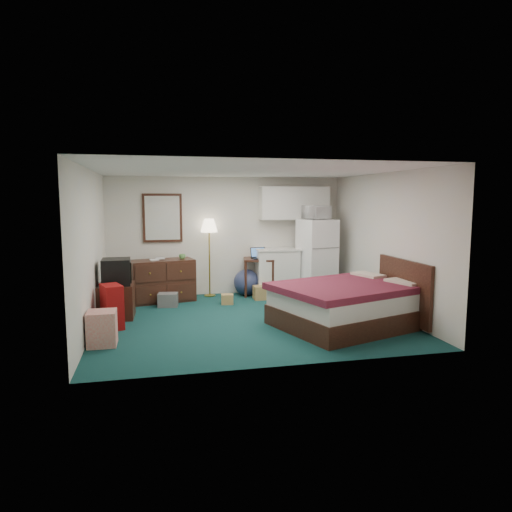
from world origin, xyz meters
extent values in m
cube|color=#0D3635|center=(0.00, 0.00, 0.00)|extent=(5.00, 4.50, 0.01)
cube|color=silver|center=(0.00, 0.00, 2.50)|extent=(5.00, 4.50, 0.01)
cube|color=silver|center=(0.00, 2.25, 1.25)|extent=(5.00, 0.01, 2.50)
cube|color=silver|center=(0.00, -2.25, 1.25)|extent=(5.00, 0.01, 2.50)
cube|color=silver|center=(-2.50, 0.00, 1.25)|extent=(0.01, 4.50, 2.50)
cube|color=silver|center=(2.50, 0.00, 1.25)|extent=(0.01, 4.50, 2.50)
sphere|color=navy|center=(0.37, 1.96, 0.28)|extent=(0.64, 0.64, 0.55)
imported|color=white|center=(1.77, 1.56, 1.79)|extent=(0.56, 0.36, 0.35)
imported|color=#A18344|center=(-1.63, 1.68, 0.96)|extent=(0.18, 0.03, 0.24)
imported|color=#A18344|center=(-1.51, 1.84, 0.96)|extent=(0.18, 0.03, 0.24)
imported|color=#5C9E4E|center=(-0.99, 1.75, 0.90)|extent=(0.13, 0.11, 0.13)
camera|label=1|loc=(-1.55, -7.41, 2.03)|focal=32.00mm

